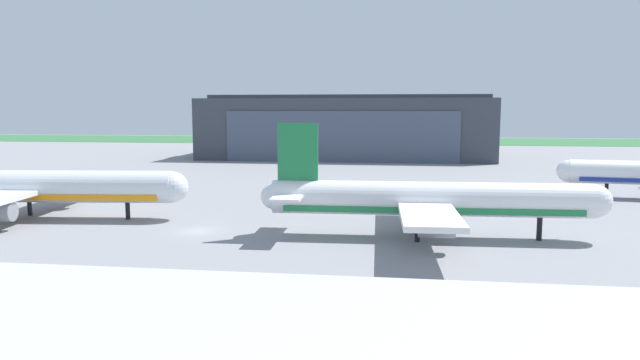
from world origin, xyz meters
The scene contains 6 objects.
ground_plane centered at (0.00, 0.00, 0.00)m, with size 440.00×440.00×0.00m, color gray.
grass_field_strip centered at (0.00, 187.24, 0.04)m, with size 440.00×56.00×0.08m, color #346B3D.
maintenance_hangar centered at (7.95, 100.96, 8.42)m, with size 79.38×32.95×17.76m.
airliner_near_left centered at (-23.31, 4.39, 3.97)m, with size 39.61×32.31×13.01m.
airliner_near_right centered at (25.90, 0.15, 4.14)m, with size 36.99×28.10×12.32m.
pushback_tractor centered at (-25.94, 34.45, 1.14)m, with size 2.38×3.96×2.45m.
Camera 1 is at (22.30, -60.69, 13.86)m, focal length 31.82 mm.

